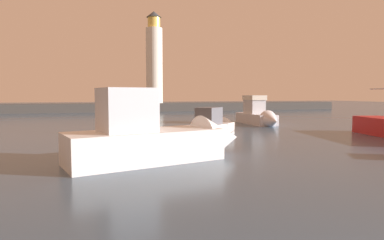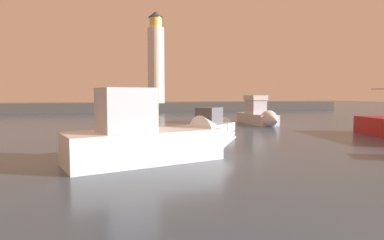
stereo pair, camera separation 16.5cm
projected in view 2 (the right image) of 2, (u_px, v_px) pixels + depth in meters
ground_plane at (154, 127)px, 32.22m from camera, size 220.00×220.00×0.00m
breakwater at (128, 107)px, 60.76m from camera, size 84.02×5.38×1.50m
lighthouse at (156, 60)px, 61.53m from camera, size 3.01×3.01×16.64m
motorboat_0 at (165, 138)px, 15.93m from camera, size 9.25×4.77×3.84m
motorboat_1 at (260, 115)px, 34.59m from camera, size 2.27×7.78×3.37m
motorboat_2 at (216, 126)px, 25.18m from camera, size 5.57×5.55×2.48m
mooring_buoy at (218, 124)px, 30.63m from camera, size 0.82×0.82×0.82m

